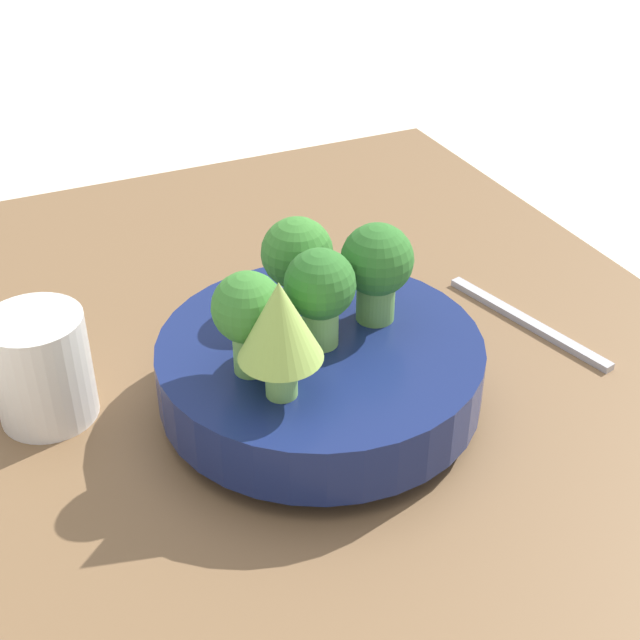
{
  "coord_description": "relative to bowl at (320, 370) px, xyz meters",
  "views": [
    {
      "loc": [
        -0.52,
        0.24,
        0.48
      ],
      "look_at": [
        -0.04,
        0.02,
        0.13
      ],
      "focal_mm": 50.0,
      "sensor_mm": 36.0,
      "label": 1
    }
  ],
  "objects": [
    {
      "name": "cup",
      "position": [
        0.08,
        0.19,
        0.01
      ],
      "size": [
        0.07,
        0.07,
        0.09
      ],
      "color": "silver",
      "rests_on": "table"
    },
    {
      "name": "bowl",
      "position": [
        0.0,
        0.0,
        0.0
      ],
      "size": [
        0.24,
        0.24,
        0.06
      ],
      "color": "navy",
      "rests_on": "table"
    },
    {
      "name": "broccoli_floret_right",
      "position": [
        0.06,
        -0.01,
        0.07
      ],
      "size": [
        0.06,
        0.06,
        0.07
      ],
      "color": "#7AB256",
      "rests_on": "bowl"
    },
    {
      "name": "ground_plane",
      "position": [
        0.04,
        -0.02,
        -0.08
      ],
      "size": [
        6.0,
        6.0,
        0.0
      ],
      "primitive_type": "plane",
      "color": "beige"
    },
    {
      "name": "table",
      "position": [
        0.04,
        -0.02,
        -0.06
      ],
      "size": [
        0.87,
        0.67,
        0.05
      ],
      "color": "brown",
      "rests_on": "ground_plane"
    },
    {
      "name": "broccoli_floret_back",
      "position": [
        -0.01,
        0.06,
        0.07
      ],
      "size": [
        0.05,
        0.05,
        0.08
      ],
      "color": "#6BA34C",
      "rests_on": "bowl"
    },
    {
      "name": "broccoli_floret_center",
      "position": [
        -0.0,
        -0.0,
        0.07
      ],
      "size": [
        0.05,
        0.05,
        0.08
      ],
      "color": "#7AB256",
      "rests_on": "bowl"
    },
    {
      "name": "romanesco_piece_far",
      "position": [
        -0.04,
        0.05,
        0.08
      ],
      "size": [
        0.06,
        0.06,
        0.09
      ],
      "color": "#7AB256",
      "rests_on": "bowl"
    },
    {
      "name": "broccoli_floret_front",
      "position": [
        0.01,
        -0.05,
        0.07
      ],
      "size": [
        0.05,
        0.05,
        0.08
      ],
      "color": "#609347",
      "rests_on": "bowl"
    },
    {
      "name": "fork",
      "position": [
        0.03,
        -0.21,
        -0.03
      ],
      "size": [
        0.17,
        0.05,
        0.01
      ],
      "color": "#B2B2B7",
      "rests_on": "table"
    }
  ]
}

